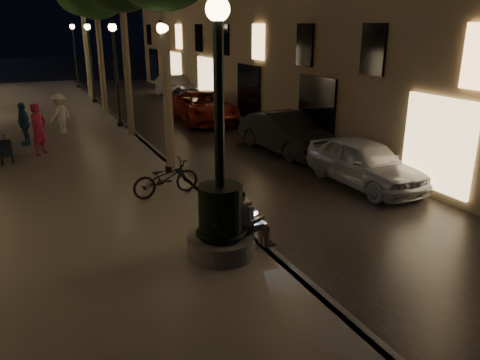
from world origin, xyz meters
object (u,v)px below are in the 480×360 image
stroller (6,149)px  car_fifth (175,87)px  seated_man_laptop (248,218)px  car_rear (190,99)px  bicycle (166,178)px  fountain_lamppost (221,209)px  pedestrian_blue (24,124)px  lamp_curb_c (90,52)px  car_third (204,107)px  car_front (365,162)px  pedestrian_white (60,114)px  lamp_curb_a (165,77)px  car_second (286,133)px  pedestrian_red (39,129)px  lamp_curb_b (115,60)px  lamp_curb_d (74,46)px

stroller → car_fifth: (10.29, 13.65, 0.06)m
seated_man_laptop → stroller: (-4.70, 9.37, -0.21)m
stroller → car_rear: (9.72, 8.86, -0.07)m
bicycle → fountain_lamppost: bearing=174.0°
seated_man_laptop → bicycle: seated_man_laptop is taller
pedestrian_blue → lamp_curb_c: bearing=136.9°
stroller → car_third: car_third is taller
seated_man_laptop → stroller: size_ratio=1.35×
seated_man_laptop → pedestrian_blue: 12.64m
car_front → bicycle: size_ratio=2.24×
lamp_curb_c → pedestrian_white: (-2.62, -8.43, -2.16)m
lamp_curb_a → car_fifth: bearing=72.1°
car_front → car_third: size_ratio=0.78×
car_third → car_fifth: (1.13, 8.71, -0.01)m
pedestrian_blue → seated_man_laptop: bearing=-2.1°
fountain_lamppost → stroller: bearing=113.6°
fountain_lamppost → car_second: 9.24m
lamp_curb_c → car_front: (5.24, -19.23, -2.50)m
fountain_lamppost → car_third: fountain_lamppost is taller
lamp_curb_c → pedestrian_blue: lamp_curb_c is taller
stroller → car_second: car_second is taller
stroller → car_fifth: bearing=51.4°
lamp_curb_c → lamp_curb_a: bearing=-90.0°
seated_man_laptop → pedestrian_red: (-3.55, 10.12, 0.23)m
car_rear → bicycle: car_rear is taller
lamp_curb_b → pedestrian_blue: bearing=-153.9°
seated_man_laptop → pedestrian_white: bearing=100.6°
lamp_curb_b → car_front: size_ratio=1.12×
fountain_lamppost → pedestrian_white: (-1.92, 13.57, -0.14)m
car_third → lamp_curb_c: bearing=125.1°
car_second → pedestrian_blue: 10.33m
car_front → seated_man_laptop: bearing=-154.4°
fountain_lamppost → car_second: size_ratio=1.12×
lamp_curb_a → lamp_curb_d: bearing=90.0°
car_second → bicycle: size_ratio=2.44×
car_rear → pedestrian_red: (-8.57, -8.10, 0.51)m
car_third → pedestrian_red: (-8.01, -4.19, 0.37)m
car_front → pedestrian_blue: bearing=133.6°
lamp_curb_d → car_front: 27.84m
pedestrian_blue → bicycle: (3.40, -8.05, -0.34)m
car_second → car_third: bearing=90.5°
car_rear → pedestrian_blue: 11.00m
car_third → seated_man_laptop: bearing=-101.8°
lamp_curb_a → car_third: lamp_curb_a is taller
seated_man_laptop → lamp_curb_a: (0.09, 6.00, 2.33)m
bicycle → lamp_curb_a: bearing=-25.4°
car_front → car_rear: (-0.31, 15.46, -0.11)m
car_front → bicycle: car_front is taller
stroller → bicycle: size_ratio=0.52×
car_second → lamp_curb_a: bearing=-171.4°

